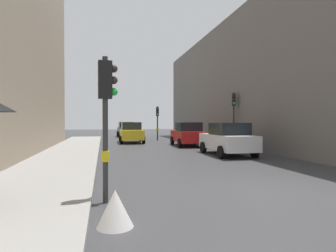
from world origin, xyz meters
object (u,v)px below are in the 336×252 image
at_px(car_yellow_taxi, 131,132).
at_px(warning_sign_triangle, 115,208).
at_px(traffic_light_mid_street, 234,109).
at_px(car_green_estate, 126,129).
at_px(car_white_compact, 228,139).
at_px(traffic_light_far_median, 157,117).
at_px(car_red_sedan, 188,134).
at_px(traffic_light_near_left, 106,102).

xyz_separation_m(car_yellow_taxi, warning_sign_triangle, (-2.17, -19.89, -0.55)).
xyz_separation_m(traffic_light_mid_street, car_yellow_taxi, (-6.48, 6.44, -1.78)).
bearing_deg(car_green_estate, car_white_compact, -78.95).
relative_size(traffic_light_far_median, car_white_compact, 0.78).
distance_m(car_white_compact, car_red_sedan, 6.16).
height_order(car_green_estate, warning_sign_triangle, car_green_estate).
xyz_separation_m(traffic_light_near_left, traffic_light_mid_street, (8.77, 11.88, 0.39)).
distance_m(traffic_light_near_left, car_red_sedan, 15.39).
distance_m(traffic_light_near_left, car_white_compact, 10.34).
bearing_deg(traffic_light_mid_street, traffic_light_far_median, 113.49).
relative_size(traffic_light_far_median, car_green_estate, 0.78).
height_order(car_yellow_taxi, warning_sign_triangle, car_yellow_taxi).
bearing_deg(traffic_light_near_left, traffic_light_far_median, 76.29).
height_order(car_yellow_taxi, car_green_estate, same).
distance_m(traffic_light_far_median, car_red_sedan, 6.72).
xyz_separation_m(traffic_light_mid_street, car_red_sedan, (-2.67, 2.18, -1.78)).
bearing_deg(traffic_light_near_left, car_yellow_taxi, 82.86).
height_order(traffic_light_mid_street, car_red_sedan, traffic_light_mid_street).
distance_m(car_green_estate, warning_sign_triangle, 29.78).
bearing_deg(warning_sign_triangle, car_yellow_taxi, 83.78).
bearing_deg(car_red_sedan, car_yellow_taxi, 131.82).
bearing_deg(car_red_sedan, traffic_light_far_median, 99.58).
xyz_separation_m(car_white_compact, car_red_sedan, (-0.42, 6.15, 0.00)).
bearing_deg(car_yellow_taxi, car_white_compact, -67.89).
height_order(traffic_light_mid_street, warning_sign_triangle, traffic_light_mid_street).
relative_size(traffic_light_near_left, warning_sign_triangle, 5.05).
xyz_separation_m(traffic_light_near_left, warning_sign_triangle, (0.13, -1.57, -1.94)).
bearing_deg(car_red_sedan, traffic_light_mid_street, -39.20).
bearing_deg(car_red_sedan, car_green_estate, 104.10).
relative_size(car_red_sedan, warning_sign_triangle, 6.57).
height_order(traffic_light_far_median, traffic_light_near_left, traffic_light_near_left).
distance_m(car_white_compact, car_green_estate, 20.58).
xyz_separation_m(traffic_light_far_median, traffic_light_near_left, (-5.01, -20.53, 0.00)).
distance_m(car_red_sedan, car_green_estate, 14.49).
bearing_deg(traffic_light_far_median, traffic_light_mid_street, -66.51).
height_order(car_red_sedan, car_green_estate, same).
relative_size(car_yellow_taxi, car_green_estate, 1.00).
height_order(traffic_light_far_median, car_green_estate, traffic_light_far_median).
xyz_separation_m(traffic_light_far_median, car_white_compact, (1.51, -12.63, -1.39)).
bearing_deg(warning_sign_triangle, car_red_sedan, 69.07).
xyz_separation_m(car_green_estate, warning_sign_triangle, (-2.45, -29.68, -0.55)).
relative_size(traffic_light_near_left, traffic_light_mid_street, 0.85).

